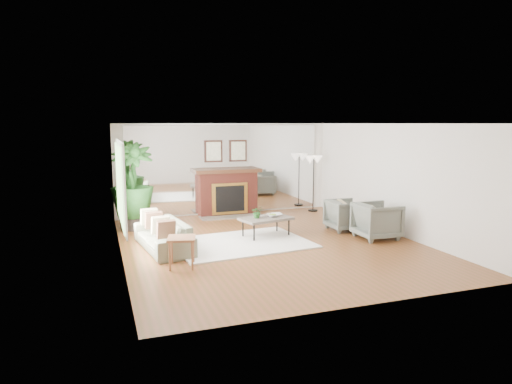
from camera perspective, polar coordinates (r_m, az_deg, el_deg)
name	(u,v)px	position (r m, az deg, el deg)	size (l,w,h in m)	color
ground	(270,244)	(9.64, 1.82, -6.48)	(7.00, 7.00, 0.00)	brown
wall_left	(120,192)	(8.78, -16.67, 0.01)	(0.02, 7.00, 2.50)	silver
wall_right	(393,179)	(10.83, 16.79, 1.57)	(0.02, 7.00, 2.50)	silver
wall_back	(225,169)	(12.69, -3.84, 2.90)	(6.00, 0.02, 2.50)	silver
mirror_panel	(226,169)	(12.67, -3.81, 2.89)	(5.40, 0.04, 2.40)	silver
window_panel	(120,184)	(9.16, -16.63, 0.99)	(0.04, 2.40, 1.50)	#B2E09E
fireplace	(228,191)	(12.54, -3.53, 0.11)	(1.85, 0.83, 2.05)	maroon
area_rug	(241,243)	(9.62, -1.94, -6.41)	(2.79, 1.99, 0.03)	white
coffee_table	(266,219)	(10.10, 1.26, -3.41)	(1.22, 0.88, 0.44)	#695F53
sofa	(163,235)	(9.35, -11.50, -5.34)	(1.94, 0.76, 0.57)	gray
armchair_back	(345,215)	(10.98, 11.12, -2.83)	(0.77, 0.80, 0.72)	slate
armchair_front	(377,221)	(10.33, 14.88, -3.48)	(0.85, 0.87, 0.79)	slate
side_table	(181,242)	(8.10, -9.30, -6.19)	(0.58, 0.58, 0.54)	#95603B
potted_ficus	(132,183)	(11.15, -15.22, 1.06)	(1.07, 1.07, 2.06)	black
floor_lamp	(314,164)	(13.06, 7.23, 3.49)	(0.52, 0.29, 1.59)	black
tabletop_plant	(257,212)	(10.01, 0.14, -2.51)	(0.25, 0.21, 0.27)	#276324
fruit_bowl	(273,215)	(10.16, 2.10, -2.95)	(0.26, 0.26, 0.07)	#95603B
book	(273,214)	(10.42, 2.10, -2.78)	(0.21, 0.28, 0.02)	#95603B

